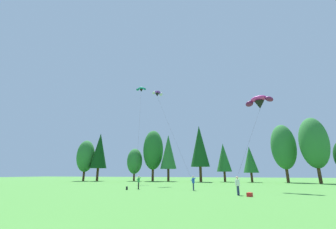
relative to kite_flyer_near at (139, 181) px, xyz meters
The scene contains 18 objects.
treeline_tree_a 36.99m from the kite_flyer_near, 138.56° to the left, with size 4.78×4.78×11.02m.
treeline_tree_b 34.85m from the kite_flyer_near, 133.47° to the left, with size 4.46×4.46×13.00m.
treeline_tree_c 31.67m from the kite_flyer_near, 116.77° to the left, with size 4.15×4.15×8.70m.
treeline_tree_d 31.30m from the kite_flyer_near, 107.37° to the left, with size 5.51×5.51×13.73m.
treeline_tree_e 29.22m from the kite_flyer_near, 98.89° to the left, with size 4.27×4.27×12.12m.
treeline_tree_f 27.96m from the kite_flyer_near, 80.87° to the left, with size 4.63×4.63×13.79m.
treeline_tree_g 30.75m from the kite_flyer_near, 71.16° to the left, with size 3.65×3.65×9.30m.
treeline_tree_h 32.31m from the kite_flyer_near, 60.23° to the left, with size 3.41×3.41×8.23m.
treeline_tree_i 38.00m from the kite_flyer_near, 50.77° to the left, with size 5.38×5.38×13.25m.
treeline_tree_j 38.74m from the kite_flyer_near, 41.03° to the left, with size 5.49×5.49×13.66m.
kite_flyer_near is the anchor object (origin of this frame).
kite_flyer_mid 7.35m from the kite_flyer_near, ahead, with size 0.53×0.57×1.69m.
kite_flyer_far 13.33m from the kite_flyer_near, 21.52° to the right, with size 0.45×0.59×1.69m.
parafoil_kite_high_teal 27.75m from the kite_flyer_near, 114.90° to the left, with size 8.84×17.55×20.58m.
parafoil_kite_mid_purple 20.11m from the kite_flyer_near, 98.18° to the left, with size 9.65×12.63×16.67m.
parafoil_kite_far_magenta 19.25m from the kite_flyer_near, ahead, with size 5.73×8.67×10.94m.
backpack 1.99m from the kite_flyer_near, 117.48° to the right, with size 0.32×0.24×0.40m, color black.
picnic_cooler 14.59m from the kite_flyer_near, 23.67° to the right, with size 0.52×0.36×0.34m, color red.
Camera 1 is at (5.93, -2.52, 1.96)m, focal length 22.78 mm.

